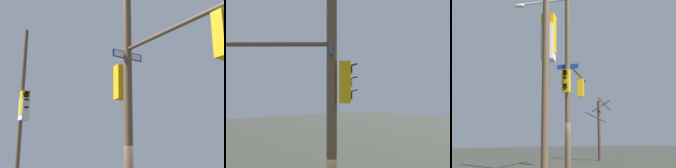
# 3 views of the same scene
# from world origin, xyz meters

# --- Properties ---
(main_signal_pole_assembly) EXTENTS (4.63, 5.70, 9.20)m
(main_signal_pole_assembly) POSITION_xyz_m (-0.12, -0.27, 4.95)
(main_signal_pole_assembly) COLOR brown
(main_signal_pole_assembly) RESTS_ON ground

